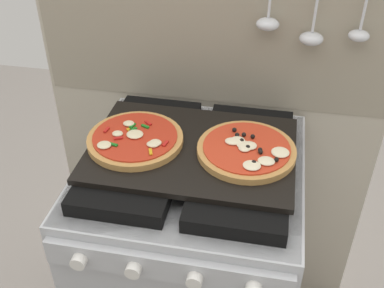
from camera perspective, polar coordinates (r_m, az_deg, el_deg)
name	(u,v)px	position (r m, az deg, el deg)	size (l,w,h in m)	color
kitchen_backsplash	(212,120)	(1.58, 2.41, 2.89)	(1.10, 0.09, 1.55)	#B2A893
stove	(192,264)	(1.56, -0.01, -14.34)	(0.60, 0.64, 0.90)	#B7BABF
baking_tray	(192,150)	(1.24, 0.00, -0.67)	(0.54, 0.38, 0.02)	black
pizza_left	(135,139)	(1.26, -6.92, 0.62)	(0.26, 0.26, 0.03)	#C18947
pizza_right	(247,149)	(1.22, 6.69, -0.65)	(0.26, 0.26, 0.03)	#C18947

